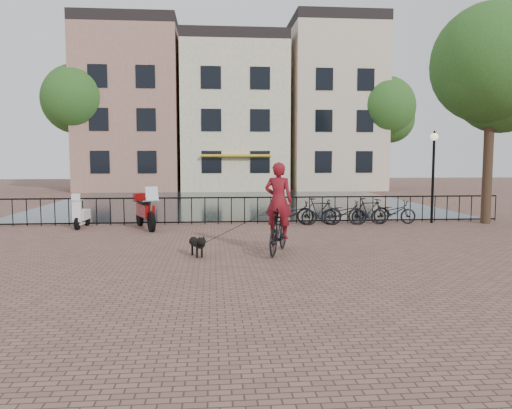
{
  "coord_description": "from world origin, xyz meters",
  "views": [
    {
      "loc": [
        -1.21,
        -10.8,
        2.5
      ],
      "look_at": [
        0.0,
        3.0,
        1.2
      ],
      "focal_mm": 35.0,
      "sensor_mm": 36.0,
      "label": 1
    }
  ],
  "objects": [
    {
      "name": "cyclist",
      "position": [
        0.5,
        2.01,
        1.06
      ],
      "size": [
        1.23,
        2.12,
        2.79
      ],
      "rotation": [
        0.0,
        0.0,
        2.8
      ],
      "color": "black",
      "rests_on": "ground"
    },
    {
      "name": "dog",
      "position": [
        -1.61,
        1.76,
        0.28
      ],
      "size": [
        0.55,
        0.88,
        0.56
      ],
      "rotation": [
        0.0,
        0.0,
        0.37
      ],
      "color": "black",
      "rests_on": "ground"
    },
    {
      "name": "tree_far_right",
      "position": [
        12.0,
        27.0,
        6.35
      ],
      "size": [
        4.76,
        4.76,
        8.76
      ],
      "color": "black",
      "rests_on": "ground"
    },
    {
      "name": "tree_far_left",
      "position": [
        -11.0,
        27.0,
        6.73
      ],
      "size": [
        5.04,
        5.04,
        9.27
      ],
      "color": "black",
      "rests_on": "ground"
    },
    {
      "name": "parked_bike_1",
      "position": [
        2.75,
        7.4,
        0.5
      ],
      "size": [
        1.71,
        0.69,
        1.0
      ],
      "primitive_type": "imported",
      "rotation": [
        0.0,
        0.0,
        1.43
      ],
      "color": "black",
      "rests_on": "ground"
    },
    {
      "name": "motorcycle",
      "position": [
        -3.58,
        6.95,
        0.79
      ],
      "size": [
        1.29,
        2.24,
        1.57
      ],
      "rotation": [
        0.0,
        0.0,
        0.37
      ],
      "color": "maroon",
      "rests_on": "ground"
    },
    {
      "name": "canal_house_right",
      "position": [
        8.5,
        30.0,
        6.65
      ],
      "size": [
        7.0,
        9.0,
        13.3
      ],
      "color": "beige",
      "rests_on": "ground"
    },
    {
      "name": "parked_bike_4",
      "position": [
        5.6,
        7.4,
        0.45
      ],
      "size": [
        1.73,
        0.65,
        0.9
      ],
      "primitive_type": "imported",
      "rotation": [
        0.0,
        0.0,
        1.54
      ],
      "color": "black",
      "rests_on": "ground"
    },
    {
      "name": "scooter",
      "position": [
        -5.88,
        7.42,
        0.65
      ],
      "size": [
        0.48,
        1.42,
        1.3
      ],
      "rotation": [
        0.0,
        0.0,
        -0.06
      ],
      "color": "white",
      "rests_on": "ground"
    },
    {
      "name": "railing",
      "position": [
        0.0,
        8.0,
        0.5
      ],
      "size": [
        20.0,
        0.05,
        1.02
      ],
      "color": "black",
      "rests_on": "ground"
    },
    {
      "name": "canal_house_left",
      "position": [
        -7.5,
        30.0,
        6.4
      ],
      "size": [
        7.5,
        9.0,
        12.8
      ],
      "color": "#996559",
      "rests_on": "ground"
    },
    {
      "name": "ground",
      "position": [
        0.0,
        0.0,
        0.0
      ],
      "size": [
        100.0,
        100.0,
        0.0
      ],
      "primitive_type": "plane",
      "color": "brown",
      "rests_on": "ground"
    },
    {
      "name": "parked_bike_2",
      "position": [
        3.7,
        7.4,
        0.45
      ],
      "size": [
        1.76,
        0.75,
        0.9
      ],
      "primitive_type": "imported",
      "rotation": [
        0.0,
        0.0,
        1.48
      ],
      "color": "black",
      "rests_on": "ground"
    },
    {
      "name": "parked_bike_0",
      "position": [
        1.8,
        7.4,
        0.45
      ],
      "size": [
        1.74,
        0.67,
        0.9
      ],
      "primitive_type": "imported",
      "rotation": [
        0.0,
        0.0,
        1.53
      ],
      "color": "black",
      "rests_on": "ground"
    },
    {
      "name": "parked_bike_3",
      "position": [
        4.65,
        7.4,
        0.5
      ],
      "size": [
        1.71,
        0.67,
        1.0
      ],
      "primitive_type": "imported",
      "rotation": [
        0.0,
        0.0,
        1.69
      ],
      "color": "black",
      "rests_on": "ground"
    },
    {
      "name": "lamp_post",
      "position": [
        7.2,
        7.6,
        2.38
      ],
      "size": [
        0.3,
        0.3,
        3.45
      ],
      "color": "black",
      "rests_on": "ground"
    },
    {
      "name": "tree_near_right",
      "position": [
        9.2,
        7.3,
        5.97
      ],
      "size": [
        4.48,
        4.48,
        8.24
      ],
      "color": "black",
      "rests_on": "ground"
    },
    {
      "name": "canal_house_mid",
      "position": [
        0.5,
        30.0,
        5.9
      ],
      "size": [
        8.0,
        9.5,
        11.8
      ],
      "color": "#C6B595",
      "rests_on": "ground"
    },
    {
      "name": "canal_water",
      "position": [
        0.0,
        17.3,
        0.0
      ],
      "size": [
        20.0,
        20.0,
        0.0
      ],
      "primitive_type": "plane",
      "color": "black",
      "rests_on": "ground"
    }
  ]
}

